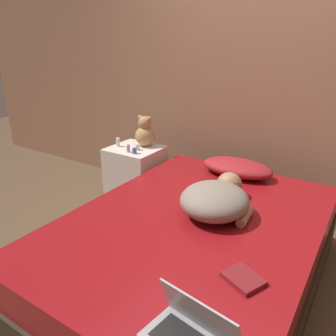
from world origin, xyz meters
TOP-DOWN VIEW (x-y plane):
  - ground_plane at (0.00, 0.00)m, footprint 12.00×12.00m
  - wall_back at (0.00, 1.31)m, footprint 8.00×0.06m
  - bed at (0.00, 0.00)m, footprint 1.47×2.06m
  - nightstand at (-1.03, 0.71)m, footprint 0.47×0.44m
  - pillow at (-0.05, 0.82)m, footprint 0.59×0.33m
  - person_lying at (0.09, 0.14)m, footprint 0.48×0.64m
  - laptop at (0.44, -0.81)m, footprint 0.37×0.24m
  - teddy_bear at (-0.99, 0.82)m, footprint 0.19×0.19m
  - bottle_clear at (-1.20, 0.66)m, footprint 0.04×0.04m
  - bottle_white at (-0.97, 0.67)m, footprint 0.05×0.05m
  - bottle_blue at (-0.93, 0.58)m, footprint 0.04×0.04m
  - bottle_pink at (-1.00, 0.58)m, footprint 0.03×0.03m
  - book at (0.47, -0.38)m, footprint 0.22×0.20m

SIDE VIEW (x-z plane):
  - ground_plane at x=0.00m, z-range 0.00..0.00m
  - bed at x=0.00m, z-range 0.00..0.52m
  - nightstand at x=-1.03m, z-range 0.00..0.61m
  - book at x=0.47m, z-range 0.52..0.54m
  - laptop at x=0.44m, z-range 0.47..0.66m
  - pillow at x=-0.05m, z-range 0.52..0.65m
  - person_lying at x=0.09m, z-range 0.52..0.73m
  - bottle_white at x=-0.97m, z-range 0.61..0.67m
  - bottle_blue at x=-0.93m, z-range 0.61..0.68m
  - bottle_pink at x=-1.00m, z-range 0.61..0.69m
  - bottle_clear at x=-1.20m, z-range 0.61..0.70m
  - teddy_bear at x=-0.99m, z-range 0.60..0.89m
  - wall_back at x=0.00m, z-range 0.00..2.60m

